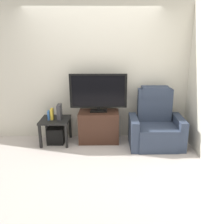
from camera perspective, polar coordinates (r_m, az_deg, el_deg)
The scene contains 11 objects.
ground_plane at distance 4.07m, azimuth -4.97°, elevation -11.60°, with size 6.40×6.40×0.00m, color #BCB2AD.
wall_back at distance 4.74m, azimuth -4.45°, elevation 9.21°, with size 6.40×0.06×2.60m, color beige.
wall_side at distance 3.95m, azimuth 23.01°, elevation 6.27°, with size 0.06×4.48×2.60m, color beige.
tv_stand at distance 4.70m, azimuth -3.12°, elevation -3.42°, with size 0.76×0.46×0.60m.
television at distance 4.52m, azimuth -3.25°, elevation 4.76°, with size 1.07×0.20×0.72m.
recliner_armchair at distance 4.59m, azimuth 10.30°, elevation -3.28°, with size 0.98×0.78×1.08m.
side_table at distance 4.71m, azimuth -13.30°, elevation -2.51°, with size 0.54×0.54×0.48m.
subwoofer_box at distance 4.79m, azimuth -13.10°, elevation -5.31°, with size 0.31×0.31×0.31m, color black.
book_leftmost at distance 4.66m, azimuth -14.69°, elevation -0.70°, with size 0.04×0.11×0.17m, color #3366B2.
book_middle at distance 4.64m, azimuth -14.05°, elevation -0.46°, with size 0.05×0.11×0.21m, color gold.
game_console at distance 4.63m, azimuth -12.37°, elevation 0.06°, with size 0.07×0.20×0.28m, color #333338.
Camera 1 is at (0.29, -3.55, 1.96)m, focal length 38.55 mm.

